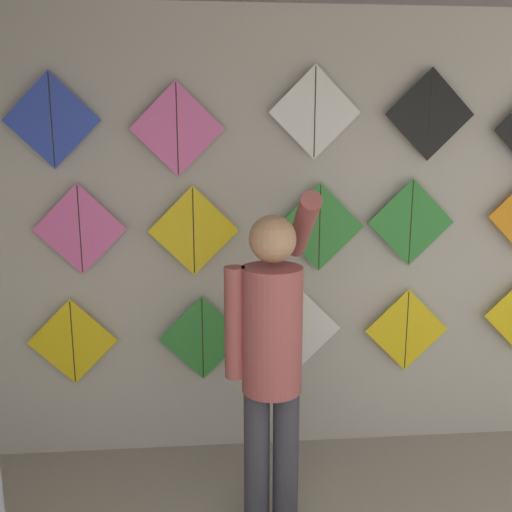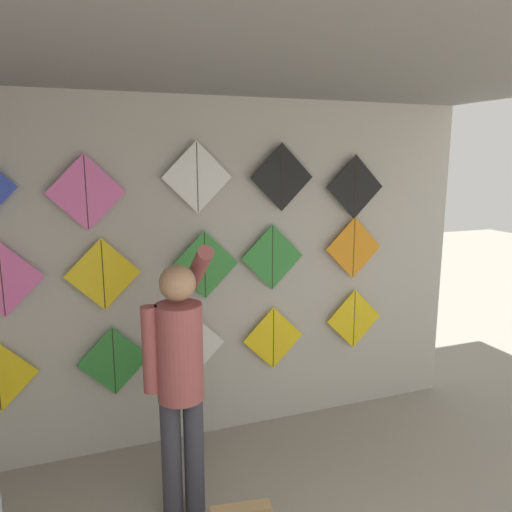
{
  "view_description": "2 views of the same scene",
  "coord_description": "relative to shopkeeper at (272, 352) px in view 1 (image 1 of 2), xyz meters",
  "views": [
    {
      "loc": [
        -0.61,
        -0.24,
        2.07
      ],
      "look_at": [
        -0.33,
        2.96,
        1.37
      ],
      "focal_mm": 40.0,
      "sensor_mm": 36.0,
      "label": 1
    },
    {
      "loc": [
        -0.89,
        -0.57,
        2.33
      ],
      "look_at": [
        0.43,
        2.96,
        1.58
      ],
      "focal_mm": 35.0,
      "sensor_mm": 36.0,
      "label": 2
    }
  ],
  "objects": [
    {
      "name": "kite_12",
      "position": [
        0.35,
        0.84,
        1.16
      ],
      "size": [
        0.55,
        0.01,
        0.55
      ],
      "color": "white"
    },
    {
      "name": "kite_10",
      "position": [
        -1.18,
        0.84,
        1.12
      ],
      "size": [
        0.55,
        0.01,
        0.55
      ],
      "color": "blue"
    },
    {
      "name": "back_panel",
      "position": [
        0.31,
        0.93,
        0.38
      ],
      "size": [
        4.96,
        0.06,
        2.8
      ],
      "primitive_type": "cube",
      "color": "#BCB7AD",
      "rests_on": "ground"
    },
    {
      "name": "kite_2",
      "position": [
        0.27,
        0.84,
        -0.19
      ],
      "size": [
        0.55,
        0.01,
        0.55
      ],
      "color": "white"
    },
    {
      "name": "kite_13",
      "position": [
        1.05,
        0.84,
        1.15
      ],
      "size": [
        0.55,
        0.01,
        0.55
      ],
      "color": "black"
    },
    {
      "name": "kite_0",
      "position": [
        -1.15,
        0.84,
        -0.23
      ],
      "size": [
        0.55,
        0.01,
        0.55
      ],
      "color": "yellow"
    },
    {
      "name": "kite_7",
      "position": [
        0.39,
        0.84,
        0.47
      ],
      "size": [
        0.55,
        0.01,
        0.55
      ],
      "color": "#338C38"
    },
    {
      "name": "kite_11",
      "position": [
        -0.47,
        0.84,
        1.07
      ],
      "size": [
        0.55,
        0.01,
        0.55
      ],
      "color": "pink"
    },
    {
      "name": "kite_3",
      "position": [
        0.99,
        0.84,
        -0.22
      ],
      "size": [
        0.55,
        0.01,
        0.55
      ],
      "color": "yellow"
    },
    {
      "name": "shopkeeper",
      "position": [
        0.0,
        0.0,
        0.0
      ],
      "size": [
        0.46,
        0.61,
        1.81
      ],
      "rotation": [
        0.0,
        0.0,
        -0.09
      ],
      "color": "#383842",
      "rests_on": "ground"
    },
    {
      "name": "kite_6",
      "position": [
        -0.39,
        0.84,
        0.46
      ],
      "size": [
        0.55,
        0.01,
        0.55
      ],
      "color": "yellow"
    },
    {
      "name": "kite_8",
      "position": [
        0.97,
        0.84,
        0.49
      ],
      "size": [
        0.55,
        0.01,
        0.55
      ],
      "color": "#338C38"
    },
    {
      "name": "kite_1",
      "position": [
        -0.34,
        0.84,
        -0.23
      ],
      "size": [
        0.55,
        0.01,
        0.55
      ],
      "color": "#338C38"
    },
    {
      "name": "kite_5",
      "position": [
        -1.06,
        0.84,
        0.48
      ],
      "size": [
        0.55,
        0.01,
        0.55
      ],
      "color": "pink"
    }
  ]
}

